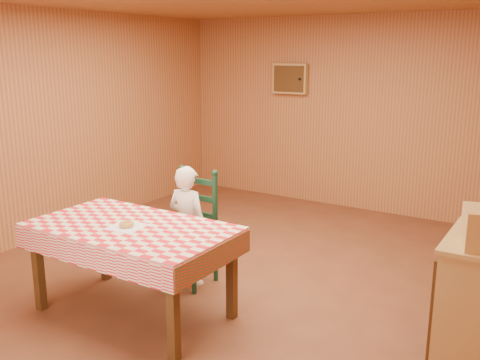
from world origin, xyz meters
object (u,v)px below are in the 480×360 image
object	(u,v)px
dining_table	(132,235)
ladder_chair	(192,230)
seated_child	(188,225)
storage_bin	(456,340)

from	to	relation	value
dining_table	ladder_chair	xyz separation A→B (m)	(-0.00, 0.79, -0.18)
seated_child	storage_bin	xyz separation A→B (m)	(2.40, -0.08, -0.38)
ladder_chair	seated_child	size ratio (longest dim) A/B	0.96
dining_table	seated_child	bearing A→B (deg)	90.00
seated_child	ladder_chair	bearing A→B (deg)	-90.00
seated_child	dining_table	bearing A→B (deg)	90.00
dining_table	seated_child	world-z (taller)	seated_child
storage_bin	ladder_chair	bearing A→B (deg)	176.70
storage_bin	seated_child	bearing A→B (deg)	178.06
dining_table	ladder_chair	distance (m)	0.81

